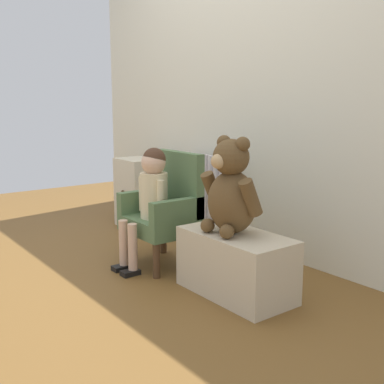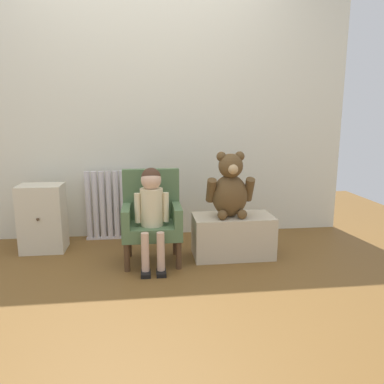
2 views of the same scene
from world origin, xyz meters
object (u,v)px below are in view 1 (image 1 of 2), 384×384
at_px(small_dresser, 138,193).
at_px(child_figure, 150,190).
at_px(child_armchair, 166,209).
at_px(large_teddy_bear, 231,191).
at_px(low_bench, 236,264).
at_px(radiator, 206,197).

relative_size(small_dresser, child_figure, 0.75).
distance_m(child_armchair, large_teddy_bear, 0.65).
bearing_deg(child_figure, low_bench, 10.90).
xyz_separation_m(small_dresser, child_armchair, (0.90, -0.33, 0.07)).
bearing_deg(low_bench, radiator, 149.74).
bearing_deg(radiator, small_dresser, -157.60).
xyz_separation_m(small_dresser, low_bench, (1.55, -0.32, -0.11)).
distance_m(small_dresser, child_armchair, 0.96).
xyz_separation_m(child_figure, low_bench, (0.65, 0.12, -0.32)).
relative_size(radiator, small_dresser, 1.12).
bearing_deg(child_armchair, radiator, 118.74).
height_order(radiator, child_figure, child_figure).
bearing_deg(low_bench, child_armchair, -178.87).
bearing_deg(child_figure, small_dresser, 153.85).
height_order(radiator, small_dresser, radiator).
height_order(small_dresser, large_teddy_bear, large_teddy_bear).
bearing_deg(large_teddy_bear, small_dresser, 167.72).
relative_size(small_dresser, child_armchair, 0.79).
relative_size(child_armchair, low_bench, 1.12).
distance_m(radiator, low_bench, 1.12).
distance_m(radiator, small_dresser, 0.64).
height_order(radiator, large_teddy_bear, large_teddy_bear).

